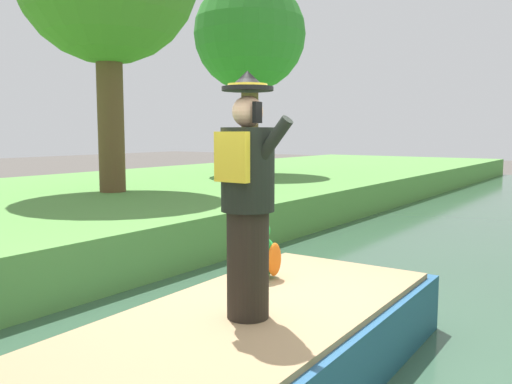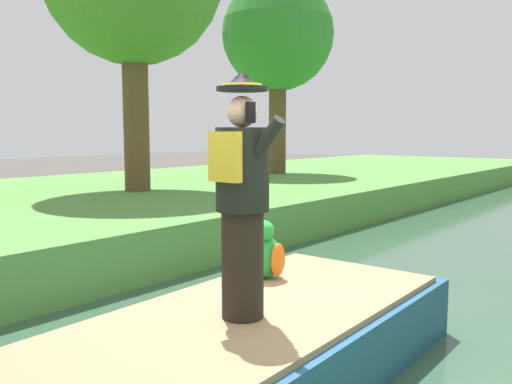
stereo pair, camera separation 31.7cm
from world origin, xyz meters
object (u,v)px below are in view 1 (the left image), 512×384
at_px(parrot_plush, 262,253).
at_px(tree_broad, 250,36).
at_px(boat, 250,349).
at_px(person_pirate, 248,197).

bearing_deg(parrot_plush, tree_broad, 126.75).
bearing_deg(boat, parrot_plush, 119.38).
relative_size(boat, parrot_plush, 7.45).
distance_m(boat, person_pirate, 1.24).
distance_m(boat, parrot_plush, 1.13).
relative_size(person_pirate, tree_broad, 0.31).
bearing_deg(tree_broad, boat, -53.83).
xyz_separation_m(person_pirate, tree_broad, (-7.44, 10.19, 3.36)).
height_order(boat, tree_broad, tree_broad).
distance_m(parrot_plush, tree_broad, 12.19).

